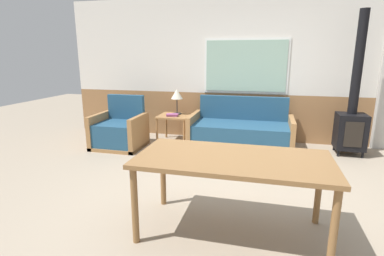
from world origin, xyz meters
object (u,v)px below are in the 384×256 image
object	(u,v)px
side_table	(174,119)
table_lamp	(177,95)
wood_stove	(352,116)
armchair	(120,132)
dining_table	(233,165)
couch	(241,133)

from	to	relation	value
side_table	table_lamp	xyz separation A→B (m)	(0.02, 0.10, 0.44)
side_table	wood_stove	size ratio (longest dim) A/B	0.25
armchair	side_table	xyz separation A→B (m)	(0.86, 0.57, 0.16)
side_table	wood_stove	distance (m)	3.06
dining_table	armchair	bearing A→B (deg)	136.00
armchair	table_lamp	distance (m)	1.26
couch	dining_table	size ratio (longest dim) A/B	1.05
side_table	couch	bearing A→B (deg)	-2.38
table_lamp	wood_stove	xyz separation A→B (m)	(3.03, -0.09, -0.23)
wood_stove	couch	bearing A→B (deg)	-177.97
couch	wood_stove	bearing A→B (deg)	2.03
couch	table_lamp	size ratio (longest dim) A/B	3.72
armchair	side_table	distance (m)	1.04
wood_stove	dining_table	bearing A→B (deg)	-120.38
side_table	dining_table	xyz separation A→B (m)	(1.42, -2.77, 0.22)
armchair	wood_stove	world-z (taller)	wood_stove
couch	table_lamp	xyz separation A→B (m)	(-1.24, 0.15, 0.62)
armchair	wood_stove	distance (m)	3.98
armchair	side_table	world-z (taller)	armchair
dining_table	wood_stove	xyz separation A→B (m)	(1.63, 2.79, -0.01)
armchair	table_lamp	xyz separation A→B (m)	(0.88, 0.67, 0.61)
dining_table	couch	bearing A→B (deg)	93.49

